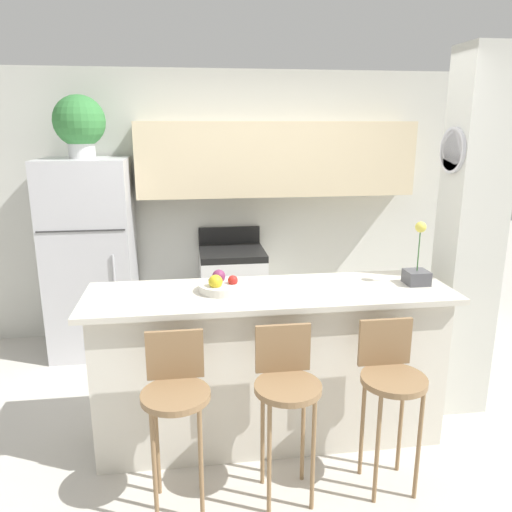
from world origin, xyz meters
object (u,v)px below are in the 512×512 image
at_px(bar_stool_right, 391,381).
at_px(orchid_vase, 417,270).
at_px(bar_stool_mid, 286,388).
at_px(potted_plant_on_fridge, 80,123).
at_px(stove_range, 232,295).
at_px(trash_bin, 161,336).
at_px(bar_stool_left, 176,396).
at_px(refrigerator, 91,258).
at_px(fruit_bowl, 222,285).

bearing_deg(bar_stool_right, orchid_vase, 55.83).
distance_m(bar_stool_mid, potted_plant_on_fridge, 2.88).
distance_m(stove_range, potted_plant_on_fridge, 2.04).
relative_size(bar_stool_mid, trash_bin, 2.58).
distance_m(bar_stool_left, potted_plant_on_fridge, 2.65).
height_order(bar_stool_right, potted_plant_on_fridge, potted_plant_on_fridge).
height_order(potted_plant_on_fridge, trash_bin, potted_plant_on_fridge).
distance_m(refrigerator, trash_bin, 0.94).
bearing_deg(fruit_bowl, trash_bin, 110.31).
relative_size(bar_stool_mid, fruit_bowl, 3.28).
bearing_deg(refrigerator, bar_stool_mid, -56.78).
bearing_deg(refrigerator, bar_stool_right, -46.82).
relative_size(refrigerator, bar_stool_right, 1.80).
bearing_deg(potted_plant_on_fridge, bar_stool_mid, -56.78).
height_order(refrigerator, trash_bin, refrigerator).
bearing_deg(bar_stool_right, bar_stool_mid, 180.00).
bearing_deg(trash_bin, refrigerator, 159.11).
relative_size(bar_stool_left, orchid_vase, 2.35).
height_order(orchid_vase, trash_bin, orchid_vase).
distance_m(orchid_vase, trash_bin, 2.39).
bearing_deg(stove_range, bar_stool_left, -103.03).
relative_size(bar_stool_right, orchid_vase, 2.35).
bearing_deg(trash_bin, bar_stool_mid, -67.33).
relative_size(bar_stool_left, trash_bin, 2.58).
bearing_deg(trash_bin, potted_plant_on_fridge, 159.11).
bearing_deg(bar_stool_left, orchid_vase, 19.42).
height_order(stove_range, orchid_vase, orchid_vase).
bearing_deg(fruit_bowl, potted_plant_on_fridge, 125.21).
bearing_deg(orchid_vase, bar_stool_right, -124.17).
distance_m(bar_stool_left, bar_stool_mid, 0.60).
bearing_deg(bar_stool_mid, potted_plant_on_fridge, 123.22).
bearing_deg(orchid_vase, refrigerator, 146.57).
distance_m(fruit_bowl, trash_bin, 1.64).
xyz_separation_m(orchid_vase, fruit_bowl, (-1.28, 0.03, -0.06)).
height_order(refrigerator, potted_plant_on_fridge, potted_plant_on_fridge).
xyz_separation_m(bar_stool_mid, bar_stool_right, (0.60, 0.00, 0.00)).
bearing_deg(bar_stool_mid, refrigerator, 123.22).
bearing_deg(fruit_bowl, bar_stool_right, -32.93).
bearing_deg(orchid_vase, bar_stool_mid, -150.36).
distance_m(refrigerator, potted_plant_on_fridge, 1.17).
distance_m(stove_range, bar_stool_mid, 2.15).
distance_m(orchid_vase, fruit_bowl, 1.28).
relative_size(potted_plant_on_fridge, fruit_bowl, 1.76).
distance_m(bar_stool_left, trash_bin, 1.94).
bearing_deg(refrigerator, fruit_bowl, -54.79).
height_order(refrigerator, bar_stool_left, refrigerator).
height_order(bar_stool_right, trash_bin, bar_stool_right).
xyz_separation_m(refrigerator, bar_stool_mid, (1.38, -2.10, -0.23)).
xyz_separation_m(bar_stool_mid, trash_bin, (-0.78, 1.88, -0.47)).
xyz_separation_m(bar_stool_left, trash_bin, (-0.19, 1.88, -0.47)).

